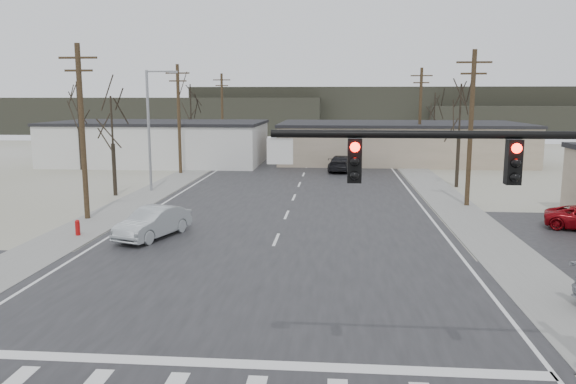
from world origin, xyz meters
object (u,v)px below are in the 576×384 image
object	(u,v)px
fire_hydrant	(78,228)
sedan_crossing	(153,222)
car_far_a	(342,163)
car_far_b	(257,145)
traffic_signal_mast	(561,204)

from	to	relation	value
fire_hydrant	sedan_crossing	size ratio (longest dim) A/B	0.19
sedan_crossing	car_far_a	bearing A→B (deg)	88.84
sedan_crossing	car_far_b	world-z (taller)	sedan_crossing
traffic_signal_mast	fire_hydrant	xyz separation A→B (m)	(-18.09, 14.20, -4.22)
fire_hydrant	sedan_crossing	distance (m)	4.00
traffic_signal_mast	car_far_a	world-z (taller)	traffic_signal_mast
sedan_crossing	car_far_a	distance (m)	28.32
car_far_b	car_far_a	bearing A→B (deg)	-79.37
car_far_b	traffic_signal_mast	bearing A→B (deg)	-93.42
fire_hydrant	car_far_a	xyz separation A→B (m)	(13.70, 26.56, 0.36)
car_far_a	car_far_b	distance (m)	23.33
traffic_signal_mast	fire_hydrant	world-z (taller)	traffic_signal_mast
fire_hydrant	car_far_a	bearing A→B (deg)	62.71
traffic_signal_mast	car_far_a	xyz separation A→B (m)	(-4.39, 40.76, -3.86)
fire_hydrant	car_far_a	world-z (taller)	car_far_a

